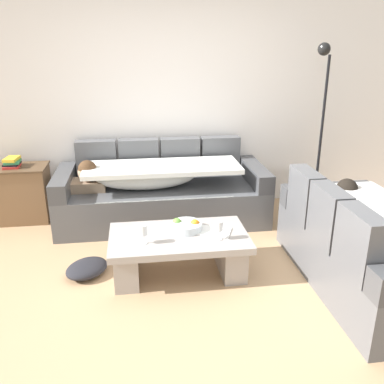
{
  "coord_description": "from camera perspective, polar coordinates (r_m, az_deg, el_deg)",
  "views": [
    {
      "loc": [
        -0.47,
        -2.83,
        1.96
      ],
      "look_at": [
        0.07,
        1.0,
        0.55
      ],
      "focal_mm": 38.82,
      "sensor_mm": 36.0,
      "label": 1
    }
  ],
  "objects": [
    {
      "name": "ground_plane",
      "position": [
        3.47,
        1.21,
        -14.31
      ],
      "size": [
        14.0,
        14.0,
        0.0
      ],
      "primitive_type": "plane",
      "color": "tan"
    },
    {
      "name": "back_wall",
      "position": [
        5.04,
        -2.66,
        13.04
      ],
      "size": [
        9.0,
        0.1,
        2.7
      ],
      "primitive_type": "cube",
      "color": "white",
      "rests_on": "ground_plane"
    },
    {
      "name": "couch_along_wall",
      "position": [
        4.75,
        -4.52,
        -0.11
      ],
      "size": [
        2.33,
        0.92,
        0.88
      ],
      "color": "#56575B",
      "rests_on": "ground_plane"
    },
    {
      "name": "couch_near_window",
      "position": [
        3.78,
        22.66,
        -7.1
      ],
      "size": [
        0.92,
        1.8,
        0.88
      ],
      "rotation": [
        0.0,
        0.0,
        1.57
      ],
      "color": "#56575B",
      "rests_on": "ground_plane"
    },
    {
      "name": "coffee_table",
      "position": [
        3.68,
        -1.81,
        -7.89
      ],
      "size": [
        1.2,
        0.68,
        0.38
      ],
      "color": "#A19993",
      "rests_on": "ground_plane"
    },
    {
      "name": "fruit_bowl",
      "position": [
        3.69,
        -0.8,
        -4.68
      ],
      "size": [
        0.28,
        0.28,
        0.1
      ],
      "color": "silver",
      "rests_on": "coffee_table"
    },
    {
      "name": "wine_glass_near_left",
      "position": [
        3.44,
        -6.73,
        -5.31
      ],
      "size": [
        0.07,
        0.07,
        0.17
      ],
      "color": "silver",
      "rests_on": "coffee_table"
    },
    {
      "name": "wine_glass_near_right",
      "position": [
        3.49,
        3.71,
        -4.79
      ],
      "size": [
        0.07,
        0.07,
        0.17
      ],
      "color": "silver",
      "rests_on": "coffee_table"
    },
    {
      "name": "open_magazine",
      "position": [
        3.67,
        3.09,
        -5.42
      ],
      "size": [
        0.34,
        0.3,
        0.01
      ],
      "primitive_type": "cube",
      "rotation": [
        0.0,
        0.0,
        -0.37
      ],
      "color": "white",
      "rests_on": "coffee_table"
    },
    {
      "name": "side_cabinet",
      "position": [
        5.14,
        -22.9,
        -0.21
      ],
      "size": [
        0.72,
        0.44,
        0.64
      ],
      "color": "brown",
      "rests_on": "ground_plane"
    },
    {
      "name": "book_stack_on_cabinet",
      "position": [
        5.04,
        -23.5,
        3.75
      ],
      "size": [
        0.19,
        0.23,
        0.11
      ],
      "color": "red",
      "rests_on": "side_cabinet"
    },
    {
      "name": "floor_lamp",
      "position": [
        5.13,
        17.22,
        9.65
      ],
      "size": [
        0.33,
        0.31,
        1.95
      ],
      "color": "black",
      "rests_on": "ground_plane"
    },
    {
      "name": "crumpled_garment",
      "position": [
        3.86,
        -14.25,
        -10.13
      ],
      "size": [
        0.5,
        0.51,
        0.12
      ],
      "primitive_type": "ellipsoid",
      "rotation": [
        0.0,
        0.0,
        0.88
      ],
      "color": "#232328",
      "rests_on": "ground_plane"
    }
  ]
}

